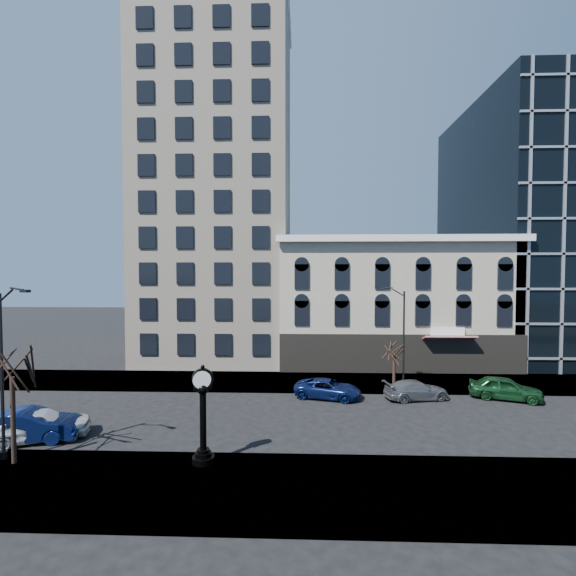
{
  "coord_description": "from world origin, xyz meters",
  "views": [
    {
      "loc": [
        2.93,
        -23.7,
        8.97
      ],
      "look_at": [
        2.0,
        4.0,
        8.0
      ],
      "focal_mm": 24.0,
      "sensor_mm": 36.0,
      "label": 1
    }
  ],
  "objects_px": {
    "street_clock": "(203,418)",
    "car_near_a": "(39,424)",
    "street_lamp_near": "(9,328)",
    "car_near_b": "(28,425)"
  },
  "relations": [
    {
      "from": "street_clock",
      "to": "car_near_a",
      "type": "relative_size",
      "value": 0.92
    },
    {
      "from": "street_lamp_near",
      "to": "car_near_a",
      "type": "relative_size",
      "value": 1.67
    },
    {
      "from": "street_lamp_near",
      "to": "car_near_a",
      "type": "distance_m",
      "value": 6.21
    },
    {
      "from": "car_near_b",
      "to": "street_clock",
      "type": "bearing_deg",
      "value": -114.6
    },
    {
      "from": "street_clock",
      "to": "car_near_a",
      "type": "distance_m",
      "value": 9.96
    },
    {
      "from": "street_clock",
      "to": "street_lamp_near",
      "type": "relative_size",
      "value": 0.55
    },
    {
      "from": "street_lamp_near",
      "to": "street_clock",
      "type": "bearing_deg",
      "value": 23.37
    },
    {
      "from": "street_clock",
      "to": "car_near_a",
      "type": "bearing_deg",
      "value": 146.69
    },
    {
      "from": "street_clock",
      "to": "car_near_b",
      "type": "distance_m",
      "value": 10.38
    },
    {
      "from": "car_near_a",
      "to": "car_near_b",
      "type": "relative_size",
      "value": 0.97
    }
  ]
}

